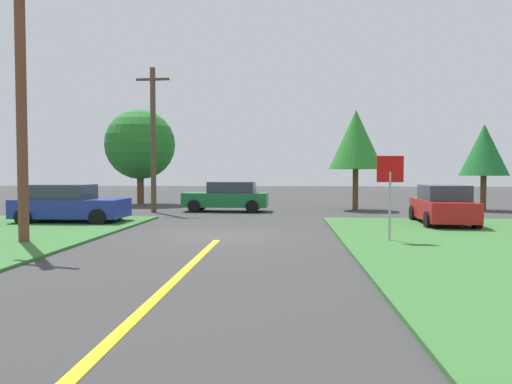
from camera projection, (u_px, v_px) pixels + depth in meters
The scene contains 11 objects.
ground_plane at pixel (221, 236), 15.60m from camera, with size 120.00×120.00×0.00m, color #363636.
lane_stripe_center at pixel (152, 302), 7.62m from camera, with size 0.20×14.00×0.01m, color yellow.
stop_sign at pixel (390, 181), 14.04m from camera, with size 0.79×0.07×2.61m.
car_approaching_junction at pixel (227, 197), 25.64m from camera, with size 4.62×2.07×1.62m.
parked_car_near_building at pixel (69, 204), 19.52m from camera, with size 4.46×2.18×1.62m.
car_on_crossroad at pixel (443, 205), 18.74m from camera, with size 2.19×4.45×1.62m.
utility_pole_near at pixel (21, 104), 13.68m from camera, with size 1.76×0.61×8.00m.
utility_pole_mid at pixel (153, 138), 24.89m from camera, with size 1.80×0.28×7.66m.
oak_tree_left at pixel (356, 140), 26.53m from camera, with size 3.04×3.04×5.68m.
pine_tree_center at pixel (484, 150), 26.27m from camera, with size 2.63×2.63×4.85m.
oak_tree_right at pixel (140, 145), 31.41m from camera, with size 4.65×4.65×6.35m.
Camera 1 is at (2.19, -15.41, 2.09)m, focal length 32.96 mm.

